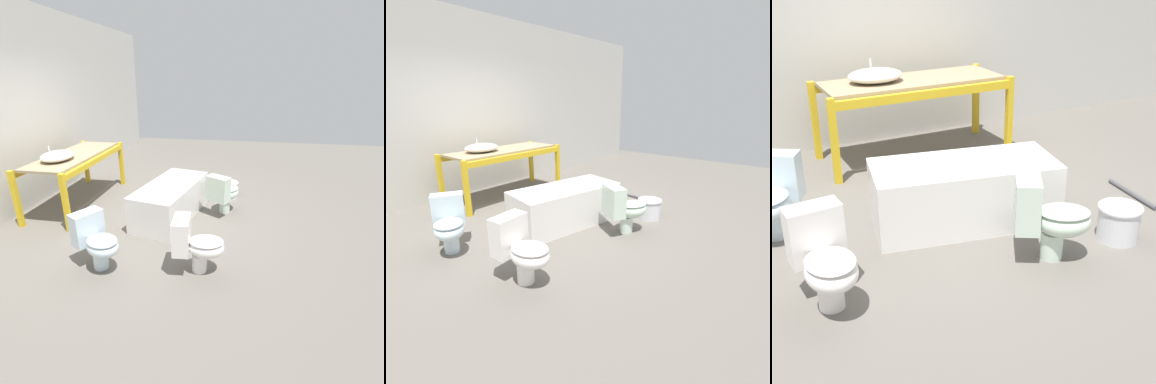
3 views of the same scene
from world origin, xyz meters
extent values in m
plane|color=#666059|center=(0.00, 0.00, 0.00)|extent=(12.00, 12.00, 0.00)
cube|color=beige|center=(0.00, 2.10, 1.60)|extent=(10.80, 0.08, 3.20)
cube|color=gold|center=(-0.74, 0.97, 0.43)|extent=(0.07, 0.07, 0.87)
cube|color=gold|center=(1.27, 0.97, 0.43)|extent=(0.07, 0.07, 0.87)
cube|color=gold|center=(-0.74, 1.75, 0.43)|extent=(0.07, 0.07, 0.87)
cube|color=gold|center=(1.27, 1.75, 0.43)|extent=(0.07, 0.07, 0.87)
cube|color=gold|center=(0.27, 0.97, 0.79)|extent=(2.01, 0.06, 0.09)
cube|color=gold|center=(0.27, 1.75, 0.79)|extent=(2.01, 0.06, 0.09)
cube|color=#998466|center=(0.27, 1.36, 0.85)|extent=(1.94, 0.71, 0.04)
ellipsoid|color=silver|center=(-0.13, 1.39, 0.94)|extent=(0.58, 0.45, 0.15)
cylinder|color=silver|center=(-0.13, 1.52, 1.05)|extent=(0.02, 0.02, 0.08)
cube|color=white|center=(-0.01, -0.37, 0.27)|extent=(1.64, 0.98, 0.55)
cube|color=beige|center=(-0.01, -0.37, 0.43)|extent=(1.54, 0.88, 0.23)
cylinder|color=silver|center=(-1.49, 0.12, 0.11)|extent=(0.17, 0.17, 0.22)
cube|color=silver|center=(-1.39, 0.29, 0.46)|extent=(0.40, 0.34, 0.39)
cylinder|color=silver|center=(0.30, -1.19, 0.11)|extent=(0.17, 0.17, 0.22)
ellipsoid|color=silver|center=(0.37, -1.23, 0.31)|extent=(0.52, 0.49, 0.23)
ellipsoid|color=#A3B3A3|center=(0.37, -1.23, 0.39)|extent=(0.49, 0.47, 0.03)
cube|color=silver|center=(0.13, -1.09, 0.46)|extent=(0.34, 0.40, 0.39)
cylinder|color=white|center=(-1.35, -1.03, 0.11)|extent=(0.17, 0.17, 0.22)
ellipsoid|color=white|center=(-1.34, -1.10, 0.31)|extent=(0.36, 0.43, 0.23)
ellipsoid|color=beige|center=(-1.34, -1.10, 0.39)|extent=(0.34, 0.41, 0.03)
cube|color=white|center=(-1.36, -0.82, 0.46)|extent=(0.37, 0.21, 0.39)
cylinder|color=silver|center=(0.95, -1.21, 0.14)|extent=(0.33, 0.33, 0.29)
cylinder|color=silver|center=(0.95, -1.21, 0.28)|extent=(0.35, 0.35, 0.02)
cylinder|color=#4C4C51|center=(1.65, -0.65, 0.02)|extent=(0.12, 0.68, 0.04)
camera|label=1|loc=(-4.21, -1.44, 2.12)|focal=28.00mm
camera|label=2|loc=(-3.01, -3.05, 1.75)|focal=28.00mm
camera|label=3|loc=(-1.93, -3.99, 2.16)|focal=50.00mm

